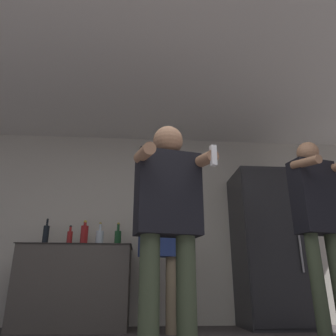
% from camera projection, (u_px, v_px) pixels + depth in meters
% --- Properties ---
extents(wall_back, '(7.00, 0.06, 2.55)m').
position_uv_depth(wall_back, '(160.00, 224.00, 4.53)').
color(wall_back, beige).
rests_on(wall_back, ground_plane).
extents(ceiling_slab, '(7.00, 3.62, 0.05)m').
position_uv_depth(ceiling_slab, '(169.00, 76.00, 3.49)').
color(ceiling_slab, silver).
rests_on(ceiling_slab, wall_back).
extents(refrigerator, '(0.77, 0.75, 1.90)m').
position_uv_depth(refrigerator, '(268.00, 246.00, 4.15)').
color(refrigerator, '#262628').
rests_on(refrigerator, ground_plane).
extents(counter, '(1.31, 0.66, 0.93)m').
position_uv_depth(counter, '(75.00, 286.00, 3.85)').
color(counter, '#47423D').
rests_on(counter, ground_plane).
extents(bottle_red_label, '(0.07, 0.07, 0.26)m').
position_uv_depth(bottle_red_label, '(70.00, 238.00, 4.05)').
color(bottle_red_label, maroon).
rests_on(bottle_red_label, counter).
extents(bottle_amber_bourbon, '(0.07, 0.07, 0.34)m').
position_uv_depth(bottle_amber_bourbon, '(46.00, 235.00, 4.04)').
color(bottle_amber_bourbon, black).
rests_on(bottle_amber_bourbon, counter).
extents(bottle_green_wine, '(0.08, 0.08, 0.30)m').
position_uv_depth(bottle_green_wine, '(118.00, 237.00, 4.10)').
color(bottle_green_wine, '#194723').
rests_on(bottle_green_wine, counter).
extents(bottle_brown_liquor, '(0.10, 0.10, 0.30)m').
position_uv_depth(bottle_brown_liquor, '(99.00, 238.00, 4.08)').
color(bottle_brown_liquor, silver).
rests_on(bottle_brown_liquor, counter).
extents(bottle_dark_rum, '(0.09, 0.09, 0.32)m').
position_uv_depth(bottle_dark_rum, '(84.00, 235.00, 4.08)').
color(bottle_dark_rum, maroon).
rests_on(bottle_dark_rum, counter).
extents(person_woman_foreground, '(0.57, 0.52, 1.61)m').
position_uv_depth(person_woman_foreground, '(168.00, 213.00, 2.26)').
color(person_woman_foreground, '#38422D').
rests_on(person_woman_foreground, ground_plane).
extents(person_man_side, '(0.51, 0.51, 1.77)m').
position_uv_depth(person_man_side, '(318.00, 214.00, 2.91)').
color(person_man_side, '#38422D').
rests_on(person_man_side, ground_plane).
extents(person_spectator_back, '(0.60, 0.59, 1.58)m').
position_uv_depth(person_spectator_back, '(161.00, 239.00, 3.66)').
color(person_spectator_back, '#75664C').
rests_on(person_spectator_back, ground_plane).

